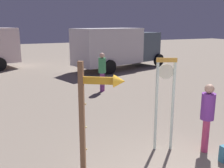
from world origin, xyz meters
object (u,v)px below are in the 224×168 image
Objects in this scene: arrow_sign at (96,104)px; person_distant at (102,70)px; standing_clock at (165,95)px; box_truck_near at (117,47)px; person_near_clock at (207,114)px.

arrow_sign is 1.34× the size of person_distant.
person_distant is (0.77, 6.02, -0.40)m from standing_clock.
arrow_sign is 7.06m from person_distant.
arrow_sign is 13.28m from box_truck_near.
person_near_clock is at bearing -0.59° from arrow_sign.
standing_clock reaches higher than person_near_clock.
standing_clock is 0.32× the size of box_truck_near.
person_near_clock is 0.24× the size of box_truck_near.
standing_clock reaches higher than person_distant.
arrow_sign is at bearing -117.11° from box_truck_near.
arrow_sign reaches higher than person_distant.
person_distant is at bearing 67.02° from arrow_sign.
arrow_sign reaches higher than standing_clock.
standing_clock is 1.14m from person_near_clock.
standing_clock is 1.36× the size of person_near_clock.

